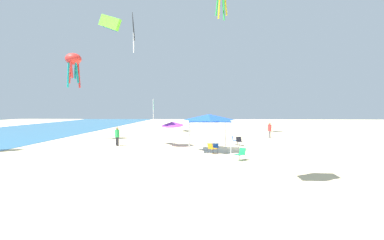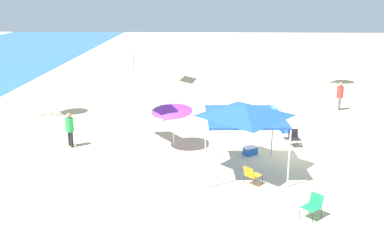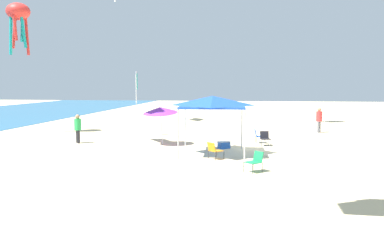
% 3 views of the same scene
% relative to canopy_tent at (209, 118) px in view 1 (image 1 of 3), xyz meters
% --- Properties ---
extents(ground, '(120.00, 120.00, 0.10)m').
position_rel_canopy_tent_xyz_m(ground, '(2.31, -2.55, -2.68)').
color(ground, beige).
extents(canopy_tent, '(3.60, 3.30, 2.93)m').
position_rel_canopy_tent_xyz_m(canopy_tent, '(0.00, 0.00, 0.00)').
color(canopy_tent, '#B7B7BC').
rests_on(canopy_tent, ground).
extents(beach_umbrella, '(2.03, 2.00, 2.36)m').
position_rel_canopy_tent_xyz_m(beach_umbrella, '(2.69, 3.24, -0.61)').
color(beach_umbrella, silver).
rests_on(beach_umbrella, ground).
extents(folding_chair_right_of_tent, '(0.81, 0.80, 0.82)m').
position_rel_canopy_tent_xyz_m(folding_chair_right_of_tent, '(-1.50, -0.21, -2.15)').
color(folding_chair_right_of_tent, black).
rests_on(folding_chair_right_of_tent, ground).
extents(folding_chair_facing_ocean, '(0.59, 0.67, 0.82)m').
position_rel_canopy_tent_xyz_m(folding_chair_facing_ocean, '(4.15, -2.41, -2.15)').
color(folding_chair_facing_ocean, black).
rests_on(folding_chair_facing_ocean, ground).
extents(folding_chair_near_cooler, '(0.70, 0.62, 0.82)m').
position_rel_canopy_tent_xyz_m(folding_chair_near_cooler, '(3.17, -2.75, -2.15)').
color(folding_chair_near_cooler, black).
rests_on(folding_chair_near_cooler, ground).
extents(folding_chair_left_of_tent, '(0.80, 0.81, 0.82)m').
position_rel_canopy_tent_xyz_m(folding_chair_left_of_tent, '(-3.98, -2.06, -2.15)').
color(folding_chair_left_of_tent, black).
rests_on(folding_chair_left_of_tent, ground).
extents(cooler_box, '(0.69, 0.74, 0.40)m').
position_rel_canopy_tent_xyz_m(cooler_box, '(1.86, -0.48, -2.43)').
color(cooler_box, blue).
rests_on(cooler_box, ground).
extents(banner_flag, '(0.36, 0.06, 4.34)m').
position_rel_canopy_tent_xyz_m(banner_flag, '(6.32, 5.63, -0.04)').
color(banner_flag, silver).
rests_on(banner_flag, ground).
extents(person_watching_sky, '(0.41, 0.41, 1.71)m').
position_rel_canopy_tent_xyz_m(person_watching_sky, '(2.70, 8.25, -1.62)').
color(person_watching_sky, black).
rests_on(person_watching_sky, ground).
extents(person_beachcomber, '(0.45, 0.43, 1.81)m').
position_rel_canopy_tent_xyz_m(person_beachcomber, '(10.05, -6.90, -1.57)').
color(person_beachcomber, slate).
rests_on(person_beachcomber, ground).
extents(kite_octopus_red, '(1.61, 1.61, 3.57)m').
position_rel_canopy_tent_xyz_m(kite_octopus_red, '(6.55, 14.01, 5.67)').
color(kite_octopus_red, red).
extents(kite_diamond_black, '(3.65, 0.84, 5.30)m').
position_rel_canopy_tent_xyz_m(kite_diamond_black, '(15.26, 9.91, 11.35)').
color(kite_diamond_black, black).
extents(kite_parafoil_lime, '(2.33, 2.66, 2.00)m').
position_rel_canopy_tent_xyz_m(kite_parafoil_lime, '(0.77, 8.17, 7.80)').
color(kite_parafoil_lime, '#66D82D').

